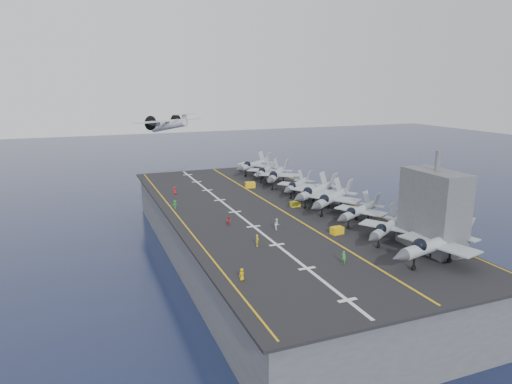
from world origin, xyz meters
name	(u,v)px	position (x,y,z in m)	size (l,w,h in m)	color
ground	(263,258)	(0.00, 0.00, 0.00)	(500.00, 500.00, 0.00)	#142135
hull	(263,235)	(0.00, 0.00, 5.00)	(36.00, 90.00, 10.00)	#56595E
flight_deck	(263,210)	(0.00, 0.00, 10.20)	(38.00, 92.00, 0.40)	black
foul_line	(277,207)	(3.00, 0.00, 10.42)	(0.35, 90.00, 0.02)	gold
landing_centerline	(235,212)	(-6.00, 0.00, 10.42)	(0.50, 90.00, 0.02)	silver
deck_edge_port	(179,218)	(-17.00, 0.00, 10.42)	(0.25, 90.00, 0.02)	gold
deck_edge_stbd	(343,200)	(18.50, 0.00, 10.42)	(0.25, 90.00, 0.02)	gold
island_superstructure	(434,201)	(15.00, -30.00, 17.90)	(5.00, 10.00, 15.00)	#56595E
fighter_jet_0	(435,243)	(11.49, -34.58, 13.25)	(18.63, 14.73, 5.69)	gray
fighter_jet_1	(388,226)	(11.13, -24.77, 12.83)	(16.81, 15.41, 4.86)	gray
fighter_jet_2	(359,210)	(12.25, -15.03, 12.80)	(16.57, 14.81, 4.80)	#8C929C
fighter_jet_3	(332,198)	(11.73, -6.48, 13.17)	(19.18, 17.97, 5.54)	#9099A0
fighter_jet_4	(316,190)	(11.70, -0.15, 13.22)	(19.55, 18.12, 5.65)	gray
fighter_jet_5	(297,184)	(11.59, 8.23, 12.78)	(16.25, 16.00, 4.75)	gray
fighter_jet_6	(276,174)	(11.14, 18.61, 13.26)	(18.54, 19.79, 5.72)	#959FA5
fighter_jet_7	(266,170)	(11.34, 25.90, 12.97)	(17.02, 17.72, 5.14)	#9DA8AF
fighter_jet_8	(254,164)	(11.47, 34.34, 13.12)	(18.84, 17.70, 5.45)	gray
tow_cart_a	(337,230)	(5.48, -18.85, 11.01)	(2.18, 1.56, 1.22)	#E3B70E
tow_cart_b	(295,204)	(6.70, -0.72, 10.96)	(1.91, 1.28, 1.12)	gold
tow_cart_c	(250,185)	(4.35, 18.86, 11.09)	(2.44, 1.74, 1.37)	#E6B211
crew_0	(242,274)	(-15.51, -30.38, 11.21)	(1.16, 0.99, 1.62)	#D5AE08
crew_1	(257,240)	(-9.01, -19.36, 11.32)	(1.23, 1.33, 1.84)	gold
crew_2	(229,221)	(-9.80, -7.74, 11.22)	(1.01, 0.70, 1.63)	#B21919
crew_3	(175,204)	(-16.30, 6.88, 11.22)	(1.14, 0.92, 1.64)	#258F30
crew_5	(175,190)	(-13.81, 19.03, 11.26)	(1.22, 1.05, 1.72)	#B21919
crew_6	(344,257)	(-0.49, -30.37, 11.34)	(1.17, 1.34, 1.88)	green
crew_7	(277,224)	(-2.91, -13.05, 11.38)	(1.11, 1.36, 1.97)	white
transport_plane	(169,125)	(-6.65, 60.05, 22.26)	(29.18, 26.11, 5.73)	silver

